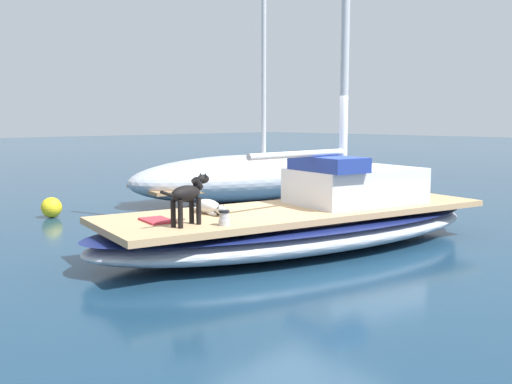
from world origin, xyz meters
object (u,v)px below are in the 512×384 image
dog_black (188,195)px  moored_boat_port_side (243,177)px  deck_winch (224,218)px  sailboat_main (300,227)px  deck_towel (157,220)px  dog_white (209,207)px  mooring_buoy (51,207)px

dog_black → moored_boat_port_side: size_ratio=0.14×
dog_black → deck_winch: size_ratio=4.45×
sailboat_main → deck_towel: 2.51m
sailboat_main → moored_boat_port_side: (-4.74, 3.06, 0.28)m
sailboat_main → deck_winch: bearing=-80.0°
deck_winch → sailboat_main: bearing=100.0°
deck_towel → deck_winch: bearing=28.8°
sailboat_main → dog_white: 1.62m
dog_white → moored_boat_port_side: moored_boat_port_side is taller
dog_black → sailboat_main: bearing=90.0°
sailboat_main → deck_winch: 2.00m
sailboat_main → dog_white: (-0.57, -1.45, 0.43)m
sailboat_main → dog_black: dog_black is taller
deck_towel → dog_black: bearing=14.0°
dog_white → mooring_buoy: bearing=-177.5°
dog_black → moored_boat_port_side: (-4.75, 5.34, -0.47)m
deck_winch → moored_boat_port_side: (-5.08, 4.99, -0.15)m
mooring_buoy → sailboat_main: bearing=16.5°
dog_black → deck_winch: bearing=46.2°
sailboat_main → dog_black: 2.40m
sailboat_main → dog_white: size_ratio=7.96×
deck_winch → moored_boat_port_side: moored_boat_port_side is taller
dog_white → mooring_buoy: (-5.10, -0.23, -0.55)m
dog_white → deck_towel: 0.98m
sailboat_main → mooring_buoy: size_ratio=17.25×
dog_white → deck_towel: (0.01, -0.97, -0.09)m
dog_black → deck_winch: dog_black is taller
dog_black → moored_boat_port_side: moored_boat_port_side is taller
dog_black → dog_white: bearing=124.6°
moored_boat_port_side → mooring_buoy: (-0.92, -4.74, -0.39)m
sailboat_main → mooring_buoy: (-5.67, -1.68, -0.12)m
mooring_buoy → dog_black: bearing=-6.1°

